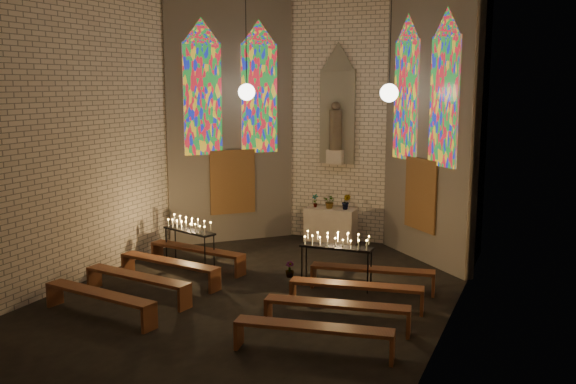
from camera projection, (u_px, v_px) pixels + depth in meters
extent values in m
plane|color=black|center=(242.00, 304.00, 13.01)|extent=(12.00, 12.00, 0.00)
cube|color=beige|center=(338.00, 117.00, 17.87)|extent=(8.00, 0.02, 7.00)
cube|color=beige|center=(76.00, 126.00, 13.95)|extent=(0.02, 12.00, 7.00)
cube|color=beige|center=(450.00, 139.00, 10.89)|extent=(0.02, 12.00, 7.00)
cube|color=beige|center=(230.00, 117.00, 17.79)|extent=(2.72, 2.72, 7.00)
cube|color=beige|center=(429.00, 122.00, 15.68)|extent=(2.72, 2.72, 7.00)
cube|color=#4C3F8C|center=(203.00, 99.00, 17.26)|extent=(0.78, 0.78, 3.00)
cube|color=#4C3F8C|center=(259.00, 99.00, 17.86)|extent=(0.78, 0.78, 3.00)
cube|color=#4C3F8C|center=(406.00, 100.00, 16.28)|extent=(0.78, 0.78, 3.00)
cube|color=#4C3F8C|center=(444.00, 102.00, 14.80)|extent=(0.78, 0.78, 3.00)
cube|color=brown|center=(233.00, 182.00, 17.94)|extent=(0.95, 0.95, 1.80)
cube|color=brown|center=(421.00, 194.00, 15.92)|extent=(0.95, 0.95, 1.80)
cube|color=gray|center=(337.00, 117.00, 17.80)|extent=(1.00, 0.12, 2.60)
cone|color=gray|center=(338.00, 56.00, 17.52)|extent=(1.00, 1.00, 0.80)
cube|color=beige|center=(335.00, 157.00, 17.85)|extent=(0.45, 0.30, 0.40)
cylinder|color=brown|center=(336.00, 130.00, 17.73)|extent=(0.36, 0.36, 1.10)
sphere|color=brown|center=(336.00, 106.00, 17.62)|extent=(0.26, 0.26, 0.26)
sphere|color=white|center=(247.00, 92.00, 16.75)|extent=(0.44, 0.44, 0.44)
cylinder|color=black|center=(246.00, 37.00, 16.52)|extent=(0.02, 0.02, 2.80)
sphere|color=white|center=(389.00, 93.00, 15.30)|extent=(0.44, 0.44, 0.44)
cylinder|color=black|center=(391.00, 33.00, 15.06)|extent=(0.02, 0.02, 2.80)
cube|color=beige|center=(331.00, 226.00, 17.87)|extent=(1.40, 0.60, 1.00)
imported|color=#4C723F|center=(315.00, 201.00, 17.93)|extent=(0.22, 0.18, 0.37)
imported|color=#4C723F|center=(330.00, 202.00, 17.73)|extent=(0.42, 0.39, 0.39)
imported|color=#4C723F|center=(346.00, 202.00, 17.58)|extent=(0.25, 0.21, 0.44)
imported|color=#4C723F|center=(290.00, 269.00, 14.81)|extent=(0.25, 0.25, 0.37)
cube|color=black|center=(189.00, 231.00, 15.59)|extent=(1.58, 0.83, 0.05)
cylinder|color=black|center=(166.00, 245.00, 16.03)|extent=(0.03, 0.03, 0.87)
cylinder|color=black|center=(205.00, 255.00, 15.09)|extent=(0.03, 0.03, 0.87)
cylinder|color=black|center=(175.00, 243.00, 16.24)|extent=(0.03, 0.03, 0.87)
cylinder|color=black|center=(214.00, 253.00, 15.30)|extent=(0.03, 0.03, 0.87)
cube|color=black|center=(336.00, 247.00, 13.93)|extent=(1.60, 0.43, 0.05)
cylinder|color=black|center=(302.00, 266.00, 14.13)|extent=(0.03, 0.03, 0.89)
cylinder|color=black|center=(368.00, 273.00, 13.61)|extent=(0.03, 0.03, 0.89)
cylinder|color=black|center=(306.00, 263.00, 14.41)|extent=(0.03, 0.03, 0.89)
cylinder|color=black|center=(371.00, 270.00, 13.88)|extent=(0.03, 0.03, 0.89)
cube|color=brown|center=(197.00, 249.00, 15.48)|extent=(2.68, 0.78, 0.06)
cube|color=brown|center=(157.00, 251.00, 16.19)|extent=(0.12, 0.38, 0.48)
cube|color=brown|center=(240.00, 266.00, 14.85)|extent=(0.12, 0.38, 0.48)
cube|color=brown|center=(372.00, 269.00, 13.80)|extent=(2.68, 0.78, 0.06)
cube|color=brown|center=(313.00, 275.00, 14.15)|extent=(0.12, 0.38, 0.48)
cube|color=brown|center=(433.00, 284.00, 13.54)|extent=(0.12, 0.38, 0.48)
cube|color=brown|center=(169.00, 262.00, 14.39)|extent=(2.68, 0.78, 0.06)
cube|color=brown|center=(128.00, 263.00, 15.10)|extent=(0.12, 0.38, 0.48)
cube|color=brown|center=(215.00, 281.00, 13.76)|extent=(0.12, 0.38, 0.48)
cube|color=brown|center=(356.00, 285.00, 12.71)|extent=(2.68, 0.78, 0.06)
cube|color=brown|center=(293.00, 292.00, 13.06)|extent=(0.12, 0.38, 0.48)
cube|color=brown|center=(422.00, 302.00, 12.45)|extent=(0.12, 0.38, 0.48)
cube|color=brown|center=(137.00, 276.00, 13.30)|extent=(2.68, 0.78, 0.06)
cube|color=brown|center=(94.00, 277.00, 14.01)|extent=(0.12, 0.38, 0.48)
cube|color=brown|center=(185.00, 298.00, 12.67)|extent=(0.12, 0.38, 0.48)
cube|color=brown|center=(337.00, 304.00, 11.62)|extent=(2.68, 0.78, 0.06)
cube|color=brown|center=(268.00, 311.00, 11.97)|extent=(0.12, 0.38, 0.48)
cube|color=brown|center=(409.00, 323.00, 11.36)|extent=(0.12, 0.38, 0.48)
cube|color=brown|center=(99.00, 293.00, 12.21)|extent=(2.68, 0.78, 0.06)
cube|color=brown|center=(55.00, 294.00, 12.92)|extent=(0.12, 0.38, 0.48)
cube|color=brown|center=(149.00, 318.00, 11.58)|extent=(0.12, 0.38, 0.48)
cube|color=brown|center=(313.00, 327.00, 10.54)|extent=(2.68, 0.78, 0.06)
cube|color=brown|center=(239.00, 333.00, 10.88)|extent=(0.12, 0.38, 0.48)
cube|color=brown|center=(392.00, 348.00, 10.27)|extent=(0.12, 0.38, 0.48)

